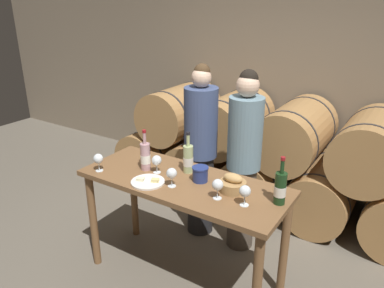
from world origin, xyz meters
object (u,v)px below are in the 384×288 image
Objects in this scene: wine_bottle_red at (280,188)px; wine_glass_right at (218,185)px; blue_crock at (200,173)px; wine_glass_center at (172,174)px; wine_glass_far_right at (245,192)px; cheese_plate at (148,182)px; wine_glass_far_left at (98,159)px; person_left at (201,151)px; person_right at (244,161)px; wine_bottle_rose at (146,156)px; bread_basket at (233,184)px; tasting_table at (183,196)px; wine_glass_left at (157,161)px; wine_bottle_white at (188,159)px.

wine_glass_right is (-0.38, -0.17, -0.01)m from wine_bottle_red.
wine_glass_right is (0.24, -0.16, 0.04)m from blue_crock.
wine_glass_center is 0.36m from wine_glass_right.
wine_bottle_red is at bearing 39.32° from wine_glass_far_right.
cheese_plate is 0.21m from wine_glass_center.
wine_glass_far_left reaches higher than cheese_plate.
person_left is 4.96× the size of wine_bottle_red.
wine_glass_center is at bearing -104.41° from person_right.
wine_bottle_rose reaches higher than wine_glass_far_right.
blue_crock is at bearing 145.70° from wine_glass_right.
wine_glass_far_right is at bearing -18.45° from blue_crock.
person_left is at bearing -179.98° from person_right.
bread_basket is 1.32× the size of wine_glass_far_right.
person_right reaches higher than wine_bottle_rose.
wine_bottle_red is (0.73, 0.07, 0.25)m from tasting_table.
cheese_plate is at bearing -74.44° from wine_glass_left.
tasting_table is at bearing -69.49° from person_left.
blue_crock is 0.23m from wine_glass_center.
person_right reaches higher than wine_glass_far_right.
wine_glass_right is (1.00, 0.12, 0.00)m from wine_glass_far_left.
wine_bottle_white is 1.74× the size of bread_basket.
wine_glass_far_left reaches higher than blue_crock.
wine_bottle_rose is at bearing -173.17° from blue_crock.
wine_bottle_rose is (-0.55, -0.66, 0.16)m from person_right.
wine_glass_left is (-0.43, -0.66, 0.15)m from person_right.
cheese_plate is at bearing -172.23° from wine_glass_right.
wine_bottle_red reaches higher than tasting_table.
wine_bottle_white is 0.37m from cheese_plate.
cheese_plate is at bearing 5.94° from wine_glass_far_left.
tasting_table is 4.81× the size of wine_bottle_white.
wine_glass_far_left is 1.00× the size of wine_glass_left.
wine_bottle_rose is 0.26m from cheese_plate.
tasting_table is at bearing -172.10° from bread_basket.
person_right is at bearing 82.94° from blue_crock.
person_left reaches higher than wine_glass_right.
wine_glass_center is (0.24, -0.79, 0.15)m from person_left.
wine_glass_right is at bearing -8.41° from wine_bottle_rose.
wine_glass_left is (0.00, -0.66, 0.15)m from person_left.
person_left is 11.49× the size of wine_glass_right.
blue_crock is at bearing 9.43° from wine_glass_left.
wine_glass_left is (-0.63, -0.05, 0.05)m from bread_basket.
person_right reaches higher than wine_glass_center.
bread_basket is at bearing 7.90° from tasting_table.
wine_glass_far_left and wine_glass_far_right have the same top height.
wine_bottle_white is 2.31× the size of wine_glass_far_left.
wine_bottle_white is (-0.77, 0.07, -0.00)m from wine_bottle_red.
wine_glass_far_right is at bearing -41.27° from bread_basket.
bread_basket is (0.64, -0.61, 0.10)m from person_left.
bread_basket is at bearing 23.90° from wine_glass_center.
person_right is 11.44× the size of wine_glass_right.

